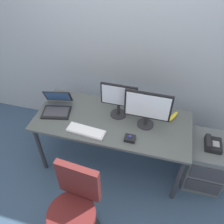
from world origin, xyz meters
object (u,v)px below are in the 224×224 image
at_px(monitor_main, 147,108).
at_px(coffee_mug, 138,106).
at_px(desk_phone, 212,144).
at_px(laptop, 57,106).
at_px(file_cabinet, 205,162).
at_px(trackball_mouse, 130,138).
at_px(banana, 173,116).
at_px(office_chair, 75,211).
at_px(keyboard, 86,131).
at_px(monitor_side, 119,98).

xyz_separation_m(monitor_main, coffee_mug, (-0.12, 0.22, -0.19)).
relative_size(desk_phone, laptop, 0.52).
relative_size(file_cabinet, trackball_mouse, 5.44).
height_order(laptop, banana, laptop).
height_order(desk_phone, laptop, laptop).
bearing_deg(trackball_mouse, banana, 47.79).
height_order(office_chair, laptop, laptop).
relative_size(desk_phone, keyboard, 0.48).
xyz_separation_m(desk_phone, laptop, (-1.75, -0.04, 0.18)).
xyz_separation_m(coffee_mug, banana, (0.41, -0.03, -0.04)).
bearing_deg(monitor_side, coffee_mug, 35.01).
bearing_deg(trackball_mouse, file_cabinet, 18.76).
distance_m(office_chair, coffee_mug, 1.28).
relative_size(trackball_mouse, coffee_mug, 0.98).
height_order(file_cabinet, desk_phone, desk_phone).
bearing_deg(banana, office_chair, -123.82).
height_order(keyboard, trackball_mouse, trackball_mouse).
xyz_separation_m(monitor_main, banana, (0.28, 0.19, -0.22)).
relative_size(monitor_main, laptop, 1.26).
bearing_deg(coffee_mug, office_chair, -106.82).
height_order(desk_phone, trackball_mouse, trackball_mouse).
height_order(office_chair, trackball_mouse, office_chair).
xyz_separation_m(monitor_main, laptop, (-1.02, -0.02, -0.19)).
relative_size(keyboard, laptop, 1.10).
bearing_deg(monitor_main, trackball_mouse, -114.61).
bearing_deg(monitor_main, keyboard, -155.51).
xyz_separation_m(monitor_side, trackball_mouse, (0.20, -0.34, -0.21)).
relative_size(desk_phone, trackball_mouse, 1.82).
height_order(desk_phone, keyboard, keyboard).
bearing_deg(keyboard, banana, 27.50).
distance_m(keyboard, coffee_mug, 0.67).
bearing_deg(trackball_mouse, monitor_side, 121.10).
height_order(monitor_main, keyboard, monitor_main).
bearing_deg(monitor_main, file_cabinet, 2.75).
xyz_separation_m(desk_phone, monitor_main, (-0.73, -0.02, 0.37)).
distance_m(desk_phone, trackball_mouse, 0.91).
bearing_deg(laptop, banana, 8.90).
height_order(office_chair, monitor_side, monitor_side).
bearing_deg(keyboard, file_cabinet, 12.83).
distance_m(monitor_main, laptop, 1.04).
xyz_separation_m(desk_phone, keyboard, (-1.32, -0.29, 0.14)).
bearing_deg(file_cabinet, office_chair, -141.07).
relative_size(keyboard, banana, 2.21).
distance_m(trackball_mouse, coffee_mug, 0.48).
relative_size(monitor_main, coffee_mug, 4.28).
bearing_deg(office_chair, laptop, 120.46).
height_order(desk_phone, office_chair, office_chair).
bearing_deg(office_chair, desk_phone, 38.65).
distance_m(desk_phone, monitor_side, 1.12).
relative_size(file_cabinet, desk_phone, 2.99).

